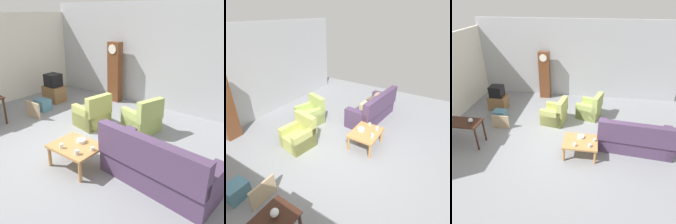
{
  "view_description": "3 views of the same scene",
  "coord_description": "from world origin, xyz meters",
  "views": [
    {
      "loc": [
        3.7,
        -3.41,
        2.91
      ],
      "look_at": [
        0.38,
        0.85,
        0.73
      ],
      "focal_mm": 40.19,
      "sensor_mm": 36.0,
      "label": 1
    },
    {
      "loc": [
        -3.7,
        -2.17,
        3.49
      ],
      "look_at": [
        0.42,
        0.45,
        0.87
      ],
      "focal_mm": 30.38,
      "sensor_mm": 36.0,
      "label": 2
    },
    {
      "loc": [
        0.72,
        -5.23,
        4.09
      ],
      "look_at": [
        -0.13,
        0.59,
        0.76
      ],
      "focal_mm": 34.23,
      "sensor_mm": 36.0,
      "label": 3
    }
  ],
  "objects": [
    {
      "name": "ground_plane",
      "position": [
        0.0,
        0.0,
        0.0
      ],
      "size": [
        10.4,
        10.4,
        0.0
      ],
      "primitive_type": "plane",
      "color": "gray"
    },
    {
      "name": "grandfather_clock",
      "position": [
        -1.33,
        3.2,
        1.0
      ],
      "size": [
        0.44,
        0.3,
        1.99
      ],
      "color": "brown",
      "rests_on": "ground_plane"
    },
    {
      "name": "armchair_olive_far",
      "position": [
        0.68,
        1.73,
        0.31
      ],
      "size": [
        0.98,
        0.96,
        0.92
      ],
      "color": "#A0B25E",
      "rests_on": "ground_plane"
    },
    {
      "name": "tv_crt",
      "position": [
        -2.93,
        1.85,
        0.75
      ],
      "size": [
        0.48,
        0.44,
        0.42
      ],
      "primitive_type": "cube",
      "color": "black",
      "rests_on": "tv_stand_cabinet"
    },
    {
      "name": "couch_floral",
      "position": [
        2.02,
        -0.0,
        0.36
      ],
      "size": [
        2.17,
        1.08,
        1.04
      ],
      "color": "#4C3856",
      "rests_on": "ground_plane"
    },
    {
      "name": "bowl_white_stacked",
      "position": [
        0.49,
        -0.29,
        0.5
      ],
      "size": [
        0.2,
        0.2,
        0.07
      ],
      "primitive_type": "cylinder",
      "color": "white",
      "rests_on": "coffee_table_wood"
    },
    {
      "name": "tv_stand_cabinet",
      "position": [
        -2.93,
        1.85,
        0.27
      ],
      "size": [
        0.68,
        0.52,
        0.54
      ],
      "primitive_type": "cube",
      "color": "brown",
      "rests_on": "ground_plane"
    },
    {
      "name": "armchair_olive_near",
      "position": [
        -0.53,
        1.16,
        0.31
      ],
      "size": [
        0.91,
        0.88,
        0.92
      ],
      "color": "tan",
      "rests_on": "ground_plane"
    },
    {
      "name": "cup_cream_tall",
      "position": [
        0.87,
        -0.39,
        0.5
      ],
      "size": [
        0.08,
        0.08,
        0.07
      ],
      "primitive_type": "cylinder",
      "color": "beige",
      "rests_on": "coffee_table_wood"
    },
    {
      "name": "cup_blue_rimmed",
      "position": [
        0.75,
        -0.67,
        0.51
      ],
      "size": [
        0.09,
        0.09,
        0.09
      ],
      "primitive_type": "cylinder",
      "color": "silver",
      "rests_on": "coffee_table_wood"
    },
    {
      "name": "coffee_table_wood",
      "position": [
        0.49,
        -0.45,
        0.4
      ],
      "size": [
        0.96,
        0.76,
        0.47
      ],
      "color": "#B27F47",
      "rests_on": "ground_plane"
    },
    {
      "name": "garage_door_wall",
      "position": [
        0.0,
        3.6,
        1.6
      ],
      "size": [
        8.4,
        0.16,
        3.2
      ],
      "primitive_type": "cube",
      "color": "#ADAFB5",
      "rests_on": "ground_plane"
    },
    {
      "name": "console_table_dark",
      "position": [
        -3.09,
        -0.45,
        0.67
      ],
      "size": [
        1.3,
        0.56,
        0.78
      ],
      "color": "#381E14",
      "rests_on": "ground_plane"
    },
    {
      "name": "framed_picture_leaning",
      "position": [
        -2.3,
        0.52,
        0.24
      ],
      "size": [
        0.6,
        0.05,
        0.47
      ],
      "primitive_type": "cube",
      "color": "tan",
      "rests_on": "ground_plane"
    },
    {
      "name": "storage_box_blue",
      "position": [
        -2.55,
        1.07,
        0.18
      ],
      "size": [
        0.44,
        0.36,
        0.35
      ],
      "primitive_type": "cube",
      "color": "teal",
      "rests_on": "ground_plane"
    },
    {
      "name": "glass_dome_cloche",
      "position": [
        -2.71,
        -0.43,
        0.85
      ],
      "size": [
        0.13,
        0.13,
        0.13
      ],
      "primitive_type": "sphere",
      "color": "silver",
      "rests_on": "console_table_dark"
    },
    {
      "name": "cup_white_porcelain",
      "position": [
        0.35,
        -0.7,
        0.51
      ],
      "size": [
        0.08,
        0.08,
        0.09
      ],
      "primitive_type": "cylinder",
      "color": "white",
      "rests_on": "coffee_table_wood"
    }
  ]
}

